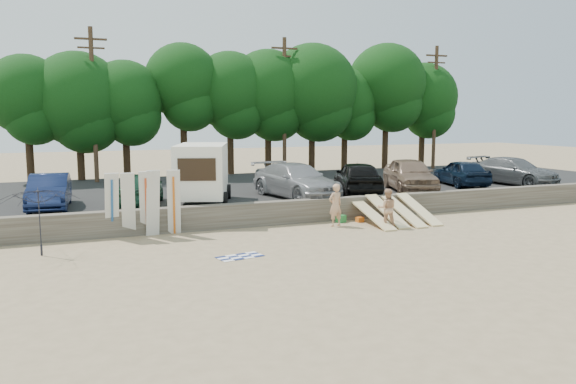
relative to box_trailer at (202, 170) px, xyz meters
name	(u,v)px	position (x,y,z in m)	size (l,w,h in m)	color
ground	(384,231)	(6.05, -5.56, -2.18)	(120.00, 120.00, 0.00)	tan
seawall	(349,208)	(6.05, -2.56, -1.68)	(44.00, 0.50, 1.00)	#6B6356
parking_lot	(287,191)	(6.05, 4.94, -1.83)	(44.00, 14.50, 0.70)	#282828
treeline	(259,92)	(6.76, 11.91, 4.03)	(32.66, 6.50, 9.21)	#382616
utility_poles	(284,103)	(8.05, 10.44, 3.25)	(25.80, 0.26, 9.00)	#473321
box_trailer	(202,170)	(0.00, 0.00, 0.00)	(3.34, 4.59, 2.64)	white
car_0	(49,191)	(-6.34, 0.93, -0.75)	(1.54, 4.41, 1.45)	#131F45
car_1	(140,189)	(-2.69, 0.25, -0.73)	(1.78, 4.42, 1.51)	#153C29
car_2	(296,181)	(4.62, 0.11, -0.67)	(2.27, 5.60, 1.62)	gray
car_3	(358,178)	(7.89, -0.01, -0.64)	(1.99, 4.94, 1.68)	black
car_4	(410,174)	(11.04, 0.10, -0.62)	(2.04, 5.07, 1.73)	#816652
car_5	(461,173)	(14.97, 0.90, -0.74)	(1.75, 4.35, 1.48)	black
car_6	(514,171)	(18.23, 0.35, -0.71)	(2.14, 5.28, 1.53)	#535659
surfboard_upright_0	(112,206)	(-4.12, -2.91, -0.92)	(0.50, 0.06, 2.60)	silver
surfboard_upright_1	(128,205)	(-3.54, -3.04, -0.92)	(0.50, 0.06, 2.60)	silver
surfboard_upright_2	(146,204)	(-2.87, -2.99, -0.91)	(0.50, 0.06, 2.60)	silver
surfboard_upright_3	(153,203)	(-2.63, -3.07, -0.90)	(0.50, 0.06, 2.60)	silver
surfboard_upright_4	(174,202)	(-1.83, -3.06, -0.90)	(0.50, 0.06, 2.60)	silver
surfboard_low_0	(373,215)	(6.34, -4.22, -1.76)	(0.56, 3.00, 0.07)	beige
surfboard_low_1	(387,211)	(7.09, -4.09, -1.64)	(0.56, 3.00, 0.07)	beige
surfboard_low_2	(404,211)	(7.86, -4.21, -1.68)	(0.56, 3.00, 0.07)	beige
surfboard_low_3	(419,209)	(8.70, -4.10, -1.65)	(0.56, 3.00, 0.07)	beige
beachgoer_a	(335,205)	(4.73, -3.86, -1.28)	(0.65, 0.43, 1.79)	tan
beachgoer_b	(387,208)	(6.57, -4.93, -1.37)	(0.79, 0.62, 1.62)	tan
cooler	(341,219)	(5.36, -3.16, -2.02)	(0.38, 0.30, 0.32)	#25883C
gear_bag	(360,220)	(6.15, -3.41, -2.07)	(0.30, 0.25, 0.22)	#C95E17
beach_towel	(240,257)	(-0.49, -7.35, -2.17)	(1.50, 1.50, 0.00)	white
beach_umbrella	(40,221)	(-6.51, -4.73, -1.03)	(2.50, 2.55, 2.29)	black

